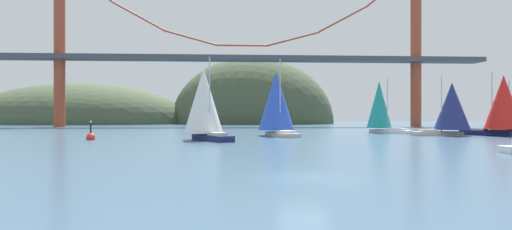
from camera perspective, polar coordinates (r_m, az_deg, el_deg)
The scene contains 10 objects.
ground_plane at distance 22.60m, azimuth 5.97°, elevation -8.01°, with size 360.00×360.00×0.00m, color #385670.
headland_left at distance 165.25m, azimuth -21.68°, elevation -1.05°, with size 77.88×44.00×28.00m, color #425138.
headland_center at distance 157.34m, azimuth -0.42°, elevation -1.10°, with size 57.35×44.00×47.17m, color #425138.
suspension_bridge at distance 118.27m, azimuth -1.78°, elevation 8.06°, with size 129.97×6.00×43.35m.
sailboat_white_mainsail at distance 55.58m, azimuth -6.67°, elevation 1.67°, with size 7.12×9.03×10.20m.
sailboat_navy_sail at distance 72.28m, azimuth 23.74°, elevation 0.89°, with size 8.61×5.38×9.01m.
sailboat_teal_sail at distance 79.83m, azimuth 15.61°, elevation 1.09°, with size 7.46×8.53×9.35m.
sailboat_blue_spinnaker at distance 66.36m, azimuth 2.64°, elevation 1.61°, with size 6.42×10.16×11.28m.
sailboat_red_spinnaker at distance 75.00m, azimuth 29.06°, elevation 1.26°, with size 8.28×9.26×9.64m.
channel_buoy at distance 59.65m, azimuth -20.44°, elevation -2.64°, with size 1.10×1.10×2.64m.
Camera 1 is at (-3.72, -22.06, 3.17)m, focal length 31.19 mm.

